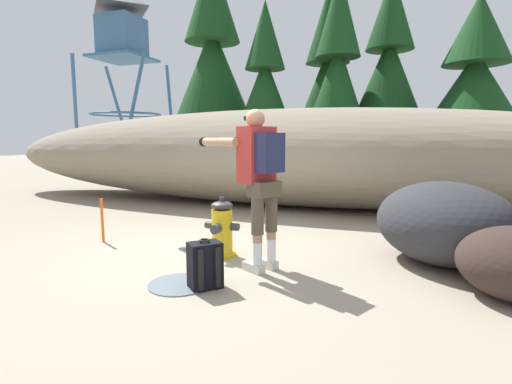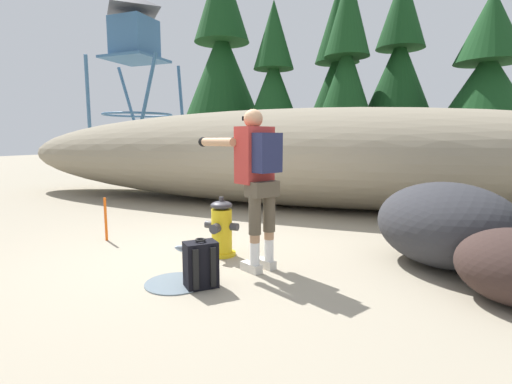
% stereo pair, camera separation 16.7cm
% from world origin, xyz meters
% --- Properties ---
extents(ground_plane, '(56.00, 56.00, 0.04)m').
position_xyz_m(ground_plane, '(0.00, 0.00, -0.02)').
color(ground_plane, gray).
extents(dirt_embankment, '(14.72, 3.20, 2.02)m').
position_xyz_m(dirt_embankment, '(0.00, 3.94, 1.01)').
color(dirt_embankment, gray).
rests_on(dirt_embankment, ground_plane).
extents(fire_hydrant, '(0.43, 0.38, 0.71)m').
position_xyz_m(fire_hydrant, '(0.10, 0.09, 0.33)').
color(fire_hydrant, gold).
rests_on(fire_hydrant, ground_plane).
extents(hydrant_water_jet, '(0.60, 1.14, 0.41)m').
position_xyz_m(hydrant_water_jet, '(0.10, -0.63, 0.15)').
color(hydrant_water_jet, silver).
rests_on(hydrant_water_jet, ground_plane).
extents(utility_worker, '(1.04, 0.80, 1.70)m').
position_xyz_m(utility_worker, '(0.66, -0.20, 1.08)').
color(utility_worker, beige).
rests_on(utility_worker, ground_plane).
extents(spare_backpack, '(0.36, 0.36, 0.47)m').
position_xyz_m(spare_backpack, '(0.37, -0.88, 0.22)').
color(spare_backpack, black).
rests_on(spare_backpack, ground_plane).
extents(boulder_mid, '(2.03, 1.99, 0.93)m').
position_xyz_m(boulder_mid, '(2.57, 0.66, 0.46)').
color(boulder_mid, '#2D2E32').
rests_on(boulder_mid, ground_plane).
extents(pine_tree_far_left, '(2.81, 2.81, 7.37)m').
position_xyz_m(pine_tree_far_left, '(-3.83, 8.05, 4.07)').
color(pine_tree_far_left, '#47331E').
rests_on(pine_tree_far_left, ground_plane).
extents(pine_tree_left, '(1.82, 1.82, 5.35)m').
position_xyz_m(pine_tree_left, '(-1.68, 7.10, 3.07)').
color(pine_tree_left, '#47331E').
rests_on(pine_tree_left, ground_plane).
extents(pine_tree_center, '(2.11, 2.11, 6.03)m').
position_xyz_m(pine_tree_center, '(-0.09, 8.53, 3.33)').
color(pine_tree_center, '#47331E').
rests_on(pine_tree_center, ground_plane).
extents(pine_tree_right, '(1.95, 1.95, 6.01)m').
position_xyz_m(pine_tree_right, '(0.37, 7.43, 3.26)').
color(pine_tree_right, '#47331E').
rests_on(pine_tree_right, ground_plane).
extents(pine_tree_far_right, '(2.21, 2.21, 6.33)m').
position_xyz_m(pine_tree_far_right, '(1.72, 8.84, 3.67)').
color(pine_tree_far_right, '#47331E').
rests_on(pine_tree_far_right, ground_plane).
extents(pine_tree_ridge_end, '(2.63, 2.63, 5.21)m').
position_xyz_m(pine_tree_ridge_end, '(3.95, 8.02, 3.04)').
color(pine_tree_ridge_end, '#47331E').
rests_on(pine_tree_ridge_end, ground_plane).
extents(watchtower, '(4.19, 4.19, 8.08)m').
position_xyz_m(watchtower, '(-10.30, 11.76, 6.03)').
color(watchtower, '#386089').
rests_on(watchtower, ground_plane).
extents(survey_stake, '(0.04, 0.04, 0.60)m').
position_xyz_m(survey_stake, '(-1.69, 0.12, 0.30)').
color(survey_stake, '#E55914').
rests_on(survey_stake, ground_plane).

